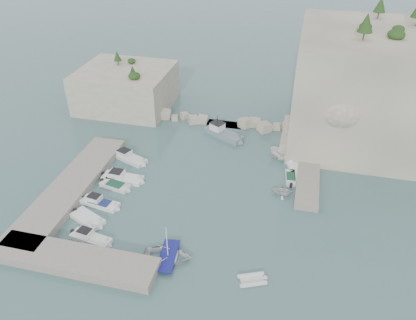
% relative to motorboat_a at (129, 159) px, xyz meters
% --- Properties ---
extents(ground, '(400.00, 400.00, 0.00)m').
position_rel_motorboat_a_xyz_m(ground, '(12.58, -7.81, 0.00)').
color(ground, '#4A6E6F').
rests_on(ground, ground).
extents(cliff_east, '(26.00, 22.00, 17.00)m').
position_rel_motorboat_a_xyz_m(cliff_east, '(35.58, 15.19, 8.50)').
color(cliff_east, beige).
rests_on(cliff_east, ground).
extents(cliff_terrace, '(8.00, 10.00, 2.50)m').
position_rel_motorboat_a_xyz_m(cliff_terrace, '(25.58, 10.19, 1.25)').
color(cliff_terrace, beige).
rests_on(cliff_terrace, ground).
extents(outcrop_west, '(16.00, 14.00, 7.00)m').
position_rel_motorboat_a_xyz_m(outcrop_west, '(-7.42, 17.19, 3.50)').
color(outcrop_west, beige).
rests_on(outcrop_west, ground).
extents(quay_west, '(5.00, 24.00, 1.10)m').
position_rel_motorboat_a_xyz_m(quay_west, '(-4.42, -8.81, 0.55)').
color(quay_west, '#9E9689').
rests_on(quay_west, ground).
extents(quay_south, '(18.00, 4.00, 1.10)m').
position_rel_motorboat_a_xyz_m(quay_south, '(2.58, -20.31, 0.55)').
color(quay_south, '#9E9689').
rests_on(quay_south, ground).
extents(ledge_east, '(3.00, 16.00, 0.80)m').
position_rel_motorboat_a_xyz_m(ledge_east, '(26.08, 2.19, 0.40)').
color(ledge_east, '#9E9689').
rests_on(ledge_east, ground).
extents(breakwater, '(28.00, 3.00, 1.40)m').
position_rel_motorboat_a_xyz_m(breakwater, '(11.58, 14.19, 0.70)').
color(breakwater, beige).
rests_on(breakwater, ground).
extents(motorboat_a, '(6.84, 4.26, 1.40)m').
position_rel_motorboat_a_xyz_m(motorboat_a, '(0.00, 0.00, 0.00)').
color(motorboat_a, silver).
rests_on(motorboat_a, ground).
extents(motorboat_b, '(6.27, 2.17, 1.40)m').
position_rel_motorboat_a_xyz_m(motorboat_b, '(1.25, -5.01, 0.00)').
color(motorboat_b, white).
rests_on(motorboat_b, ground).
extents(motorboat_c, '(4.78, 2.53, 0.70)m').
position_rel_motorboat_a_xyz_m(motorboat_c, '(0.96, -6.83, 0.00)').
color(motorboat_c, silver).
rests_on(motorboat_c, ground).
extents(motorboat_d, '(5.74, 2.44, 1.40)m').
position_rel_motorboat_a_xyz_m(motorboat_d, '(0.68, -10.74, 0.00)').
color(motorboat_d, white).
rests_on(motorboat_d, ground).
extents(motorboat_e, '(5.25, 3.76, 0.70)m').
position_rel_motorboat_a_xyz_m(motorboat_e, '(0.54, -13.77, 0.00)').
color(motorboat_e, white).
rests_on(motorboat_e, ground).
extents(motorboat_f, '(5.58, 2.49, 1.40)m').
position_rel_motorboat_a_xyz_m(motorboat_f, '(2.51, -16.74, 0.00)').
color(motorboat_f, silver).
rests_on(motorboat_f, ground).
extents(rowboat, '(5.64, 4.29, 1.09)m').
position_rel_motorboat_a_xyz_m(rowboat, '(11.94, -17.33, 0.00)').
color(rowboat, silver).
rests_on(rowboat, ground).
extents(inflatable_dinghy, '(3.39, 2.56, 0.44)m').
position_rel_motorboat_a_xyz_m(inflatable_dinghy, '(21.20, -18.14, 0.00)').
color(inflatable_dinghy, silver).
rests_on(inflatable_dinghy, ground).
extents(tender_east_a, '(2.85, 2.46, 1.50)m').
position_rel_motorboat_a_xyz_m(tender_east_a, '(22.87, -3.06, 0.00)').
color(tender_east_a, silver).
rests_on(tender_east_a, ground).
extents(tender_east_b, '(1.73, 3.94, 0.70)m').
position_rel_motorboat_a_xyz_m(tender_east_b, '(23.72, 0.56, 0.00)').
color(tender_east_b, silver).
rests_on(tender_east_b, ground).
extents(tender_east_c, '(3.20, 5.80, 0.70)m').
position_rel_motorboat_a_xyz_m(tender_east_c, '(24.38, 2.24, 0.00)').
color(tender_east_c, white).
rests_on(tender_east_c, ground).
extents(tender_east_d, '(5.28, 2.98, 1.92)m').
position_rel_motorboat_a_xyz_m(tender_east_d, '(22.67, 5.44, 0.00)').
color(tender_east_d, white).
rests_on(tender_east_d, ground).
extents(work_boat, '(7.70, 5.54, 2.20)m').
position_rel_motorboat_a_xyz_m(work_boat, '(12.33, 9.95, 0.00)').
color(work_boat, slate).
rests_on(work_boat, ground).
extents(rowboat_mast, '(0.10, 0.10, 4.20)m').
position_rel_motorboat_a_xyz_m(rowboat_mast, '(11.94, -17.33, 2.65)').
color(rowboat_mast, white).
rests_on(rowboat_mast, rowboat).
extents(vegetation, '(53.48, 13.88, 13.40)m').
position_rel_motorboat_a_xyz_m(vegetation, '(30.41, 16.59, 17.93)').
color(vegetation, '#1E4219').
rests_on(vegetation, ground).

